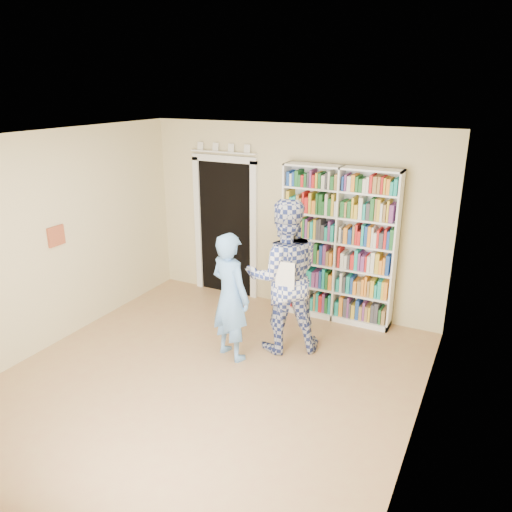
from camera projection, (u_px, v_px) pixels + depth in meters
The scene contains 11 objects.
floor at pixel (202, 386), 5.59m from camera, with size 5.00×5.00×0.00m, color #AB7753.
ceiling at pixel (192, 140), 4.71m from camera, with size 5.00×5.00×0.00m, color white.
wall_back at pixel (291, 219), 7.26m from camera, with size 4.50×4.50×0.00m, color beige.
wall_left at pixel (43, 244), 6.11m from camera, with size 5.00×5.00×0.00m, color beige.
wall_right at pixel (422, 316), 4.20m from camera, with size 5.00×5.00×0.00m, color beige.
bookshelf at pixel (338, 245), 6.88m from camera, with size 1.59×0.30×2.19m.
doorway at pixel (225, 221), 7.77m from camera, with size 1.10×0.08×2.43m.
wall_art at pixel (56, 236), 6.25m from camera, with size 0.03×0.25×0.25m, color maroon.
man_blue at pixel (230, 297), 5.96m from camera, with size 0.58×0.38×1.59m, color #67A0E6.
man_plaid at pixel (284, 277), 6.10m from camera, with size 0.94×0.74×1.94m, color navy.
paper_sheet at pixel (285, 275), 5.77m from camera, with size 0.23×0.01×0.33m, color white.
Camera 1 is at (2.70, -4.03, 3.20)m, focal length 35.00 mm.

